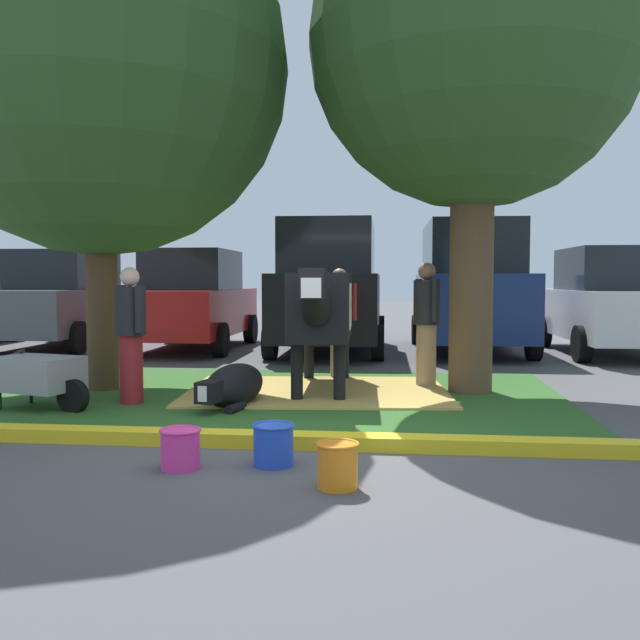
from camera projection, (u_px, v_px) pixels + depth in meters
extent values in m
plane|color=#4C4C4F|center=(296.00, 443.00, 5.97)|extent=(80.00, 80.00, 0.00)
cube|color=#2D5B23|center=(279.00, 396.00, 8.33)|extent=(6.79, 4.61, 0.02)
cube|color=yellow|center=(230.00, 439.00, 5.89)|extent=(7.99, 0.24, 0.12)
cube|color=tan|center=(317.00, 391.00, 8.60)|extent=(3.39, 2.66, 0.04)
cylinder|color=#4C3823|center=(102.00, 295.00, 8.77)|extent=(0.39, 0.39, 2.43)
sphere|color=#2D5123|center=(98.00, 64.00, 8.60)|extent=(4.78, 4.78, 4.78)
cylinder|color=brown|center=(471.00, 277.00, 8.56)|extent=(0.54, 0.54, 2.90)
sphere|color=#2D5123|center=(474.00, 40.00, 8.39)|extent=(4.06, 4.06, 4.06)
cube|color=black|center=(323.00, 305.00, 8.73)|extent=(0.81, 2.33, 0.80)
cube|color=white|center=(322.00, 306.00, 8.58)|extent=(0.76, 0.93, 0.56)
cylinder|color=black|center=(315.00, 300.00, 7.40)|extent=(0.35, 0.65, 0.58)
cube|color=black|center=(313.00, 284.00, 7.07)|extent=(0.28, 0.45, 0.32)
cube|color=white|center=(311.00, 288.00, 6.88)|extent=(0.21, 0.13, 0.20)
cylinder|color=black|center=(339.00, 373.00, 7.90)|extent=(0.14, 0.14, 0.69)
cylinder|color=black|center=(297.00, 373.00, 7.93)|extent=(0.14, 0.14, 0.69)
cylinder|color=black|center=(344.00, 356.00, 9.62)|extent=(0.14, 0.14, 0.69)
cylinder|color=black|center=(309.00, 356.00, 9.65)|extent=(0.14, 0.14, 0.69)
cylinder|color=black|center=(328.00, 319.00, 9.94)|extent=(0.06, 0.06, 0.70)
ellipsoid|color=black|center=(235.00, 385.00, 7.69)|extent=(0.71, 1.18, 0.48)
cube|color=black|center=(209.00, 392.00, 7.12)|extent=(0.26, 0.32, 0.22)
cube|color=silver|center=(203.00, 394.00, 7.01)|extent=(0.11, 0.08, 0.16)
cylinder|color=black|center=(236.00, 408.00, 7.31)|extent=(0.17, 0.36, 0.10)
cylinder|color=#9E7F5B|center=(426.00, 356.00, 9.00)|extent=(0.26, 0.26, 0.84)
cylinder|color=black|center=(427.00, 302.00, 8.96)|extent=(0.34, 0.34, 0.58)
sphere|color=#8C664C|center=(427.00, 271.00, 8.93)|extent=(0.23, 0.23, 0.23)
cylinder|color=black|center=(435.00, 300.00, 8.75)|extent=(0.09, 0.09, 0.55)
cylinder|color=black|center=(419.00, 300.00, 9.16)|extent=(0.09, 0.09, 0.55)
cylinder|color=#9E7F5B|center=(339.00, 351.00, 9.83)|extent=(0.26, 0.26, 0.81)
cylinder|color=maroon|center=(339.00, 303.00, 9.79)|extent=(0.34, 0.34, 0.55)
sphere|color=#8C664C|center=(339.00, 276.00, 9.76)|extent=(0.22, 0.22, 0.22)
cylinder|color=maroon|center=(354.00, 302.00, 9.69)|extent=(0.09, 0.09, 0.53)
cylinder|color=maroon|center=(326.00, 301.00, 9.88)|extent=(0.09, 0.09, 0.53)
cylinder|color=maroon|center=(131.00, 370.00, 7.79)|extent=(0.26, 0.26, 0.79)
cylinder|color=black|center=(130.00, 311.00, 7.75)|extent=(0.34, 0.34, 0.55)
sphere|color=beige|center=(130.00, 277.00, 7.72)|extent=(0.22, 0.22, 0.22)
cylinder|color=black|center=(122.00, 308.00, 7.91)|extent=(0.09, 0.09, 0.52)
cylinder|color=black|center=(139.00, 309.00, 7.58)|extent=(0.09, 0.09, 0.52)
cube|color=gray|center=(36.00, 373.00, 7.48)|extent=(1.03, 0.82, 0.36)
cylinder|color=black|center=(73.00, 397.00, 7.30)|extent=(0.37, 0.19, 0.36)
cylinder|color=black|center=(31.00, 394.00, 7.81)|extent=(0.04, 0.04, 0.24)
cylinder|color=black|center=(0.00, 401.00, 7.41)|extent=(0.04, 0.04, 0.24)
cylinder|color=black|center=(7.00, 358.00, 7.92)|extent=(0.52, 0.18, 0.23)
cylinder|color=#EA3893|center=(180.00, 449.00, 5.17)|extent=(0.29, 0.29, 0.29)
torus|color=#EA3893|center=(180.00, 430.00, 5.16)|extent=(0.32, 0.32, 0.02)
cylinder|color=blue|center=(273.00, 445.00, 5.26)|extent=(0.31, 0.31, 0.31)
torus|color=blue|center=(273.00, 425.00, 5.25)|extent=(0.33, 0.33, 0.02)
cylinder|color=orange|center=(338.00, 466.00, 4.68)|extent=(0.28, 0.28, 0.30)
torus|color=orange|center=(338.00, 444.00, 4.67)|extent=(0.30, 0.30, 0.02)
cylinder|color=black|center=(12.00, 328.00, 15.83)|extent=(0.23, 0.64, 0.64)
cube|color=#4C5156|center=(65.00, 310.00, 14.54)|extent=(1.88, 4.43, 0.90)
cube|color=black|center=(64.00, 270.00, 14.49)|extent=(1.62, 2.23, 0.80)
cylinder|color=black|center=(57.00, 327.00, 16.07)|extent=(0.23, 0.64, 0.64)
cylinder|color=black|center=(132.00, 327.00, 15.90)|extent=(0.23, 0.64, 0.64)
cylinder|color=black|center=(77.00, 338.00, 13.06)|extent=(0.23, 0.64, 0.64)
cube|color=red|center=(193.00, 311.00, 14.10)|extent=(1.88, 4.43, 0.90)
cube|color=black|center=(193.00, 270.00, 14.05)|extent=(1.62, 2.23, 0.80)
cylinder|color=black|center=(172.00, 328.00, 15.63)|extent=(0.23, 0.64, 0.64)
cylinder|color=black|center=(251.00, 329.00, 15.46)|extent=(0.23, 0.64, 0.64)
cylinder|color=black|center=(125.00, 339.00, 12.79)|extent=(0.23, 0.64, 0.64)
cylinder|color=black|center=(220.00, 340.00, 12.62)|extent=(0.23, 0.64, 0.64)
cube|color=black|center=(330.00, 305.00, 13.57)|extent=(1.98, 4.63, 1.20)
cube|color=black|center=(330.00, 249.00, 13.50)|extent=(1.73, 3.23, 1.00)
cylinder|color=black|center=(293.00, 330.00, 15.18)|extent=(0.23, 0.64, 0.64)
cylinder|color=black|center=(379.00, 330.00, 15.00)|extent=(0.23, 0.64, 0.64)
cylinder|color=black|center=(270.00, 342.00, 12.20)|extent=(0.23, 0.64, 0.64)
cylinder|color=black|center=(378.00, 343.00, 12.02)|extent=(0.23, 0.64, 0.64)
cube|color=navy|center=(469.00, 305.00, 13.65)|extent=(1.98, 4.63, 1.20)
cube|color=black|center=(470.00, 249.00, 13.59)|extent=(1.73, 3.23, 1.00)
cylinder|color=black|center=(417.00, 329.00, 15.26)|extent=(0.23, 0.64, 0.64)
cylinder|color=black|center=(505.00, 330.00, 15.08)|extent=(0.23, 0.64, 0.64)
cylinder|color=black|center=(425.00, 341.00, 12.29)|extent=(0.23, 0.64, 0.64)
cylinder|color=black|center=(534.00, 342.00, 12.11)|extent=(0.23, 0.64, 0.64)
cube|color=silver|center=(610.00, 314.00, 13.10)|extent=(1.88, 4.43, 0.90)
cube|color=black|center=(611.00, 269.00, 13.06)|extent=(1.62, 2.23, 0.80)
cylinder|color=black|center=(544.00, 332.00, 14.64)|extent=(0.23, 0.64, 0.64)
cylinder|color=black|center=(632.00, 332.00, 14.47)|extent=(0.23, 0.64, 0.64)
cylinder|color=black|center=(582.00, 344.00, 11.79)|extent=(0.23, 0.64, 0.64)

